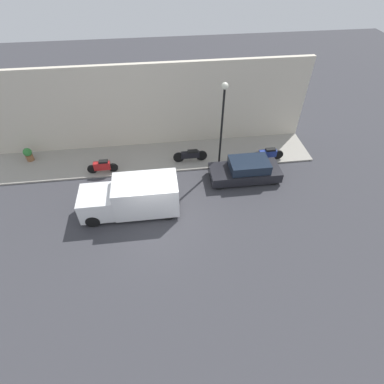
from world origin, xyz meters
The scene contains 10 objects.
ground_plane centered at (0.00, 0.00, 0.00)m, with size 60.00×60.00×0.00m, color #38383D.
sidewalk centered at (5.39, 0.00, 0.05)m, with size 3.03×19.95×0.10m.
building_facade centered at (7.06, 0.00, 2.68)m, with size 0.30×19.95×5.36m.
parked_car centered at (2.77, -5.28, 0.61)m, with size 1.67×4.05×1.29m.
delivery_van centered at (0.95, 1.20, 0.99)m, with size 1.86×4.94×1.94m.
motorcycle_red centered at (4.26, 3.03, 0.55)m, with size 0.30×1.79×0.85m.
motorcycle_black centered at (4.71, -2.28, 0.54)m, with size 0.30×2.11×0.78m.
motorcycle_blue centered at (4.23, -7.06, 0.55)m, with size 0.30×2.04×0.82m.
streetlamp centered at (4.10, -3.96, 3.58)m, with size 0.36×0.36×5.22m.
potted_plant centered at (6.04, 7.71, 0.56)m, with size 0.51×0.51×0.86m.
Camera 1 is at (-10.12, -0.52, 11.68)m, focal length 28.00 mm.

